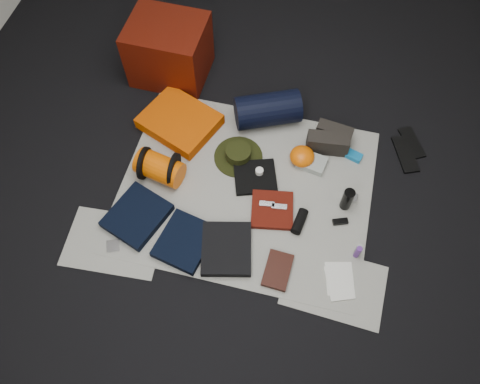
% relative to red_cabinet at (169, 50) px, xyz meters
% --- Properties ---
extents(floor, '(4.50, 4.50, 0.02)m').
position_rel_red_cabinet_xyz_m(floor, '(0.77, -0.86, -0.23)').
color(floor, black).
rests_on(floor, ground).
extents(newspaper_mat, '(1.60, 1.30, 0.01)m').
position_rel_red_cabinet_xyz_m(newspaper_mat, '(0.77, -0.86, -0.22)').
color(newspaper_mat, '#B3B3A5').
rests_on(newspaper_mat, floor).
extents(newspaper_sheet_front_left, '(0.61, 0.44, 0.00)m').
position_rel_red_cabinet_xyz_m(newspaper_sheet_front_left, '(0.07, -1.41, -0.22)').
color(newspaper_sheet_front_left, '#B3B3A5').
rests_on(newspaper_sheet_front_left, floor).
extents(newspaper_sheet_front_right, '(0.60, 0.43, 0.00)m').
position_rel_red_cabinet_xyz_m(newspaper_sheet_front_right, '(1.42, -1.36, -0.22)').
color(newspaper_sheet_front_right, '#B3B3A5').
rests_on(newspaper_sheet_front_right, floor).
extents(red_cabinet, '(0.54, 0.45, 0.44)m').
position_rel_red_cabinet_xyz_m(red_cabinet, '(0.00, 0.00, 0.00)').
color(red_cabinet, '#4E0F05').
rests_on(red_cabinet, floor).
extents(sleeping_pad, '(0.60, 0.55, 0.09)m').
position_rel_red_cabinet_xyz_m(sleeping_pad, '(0.20, -0.47, -0.17)').
color(sleeping_pad, '#CE4A02').
rests_on(sleeping_pad, newspaper_mat).
extents(stuff_sack, '(0.33, 0.23, 0.18)m').
position_rel_red_cabinet_xyz_m(stuff_sack, '(0.20, -0.89, -0.13)').
color(stuff_sack, '#DC5603').
rests_on(stuff_sack, newspaper_mat).
extents(sack_strap_left, '(0.02, 0.22, 0.22)m').
position_rel_red_cabinet_xyz_m(sack_strap_left, '(0.10, -0.89, -0.11)').
color(sack_strap_left, black).
rests_on(sack_strap_left, newspaper_mat).
extents(sack_strap_right, '(0.03, 0.22, 0.22)m').
position_rel_red_cabinet_xyz_m(sack_strap_right, '(0.30, -0.89, -0.11)').
color(sack_strap_right, black).
rests_on(sack_strap_right, newspaper_mat).
extents(navy_duffel, '(0.50, 0.39, 0.23)m').
position_rel_red_cabinet_xyz_m(navy_duffel, '(0.78, -0.28, -0.10)').
color(navy_duffel, black).
rests_on(navy_duffel, newspaper_mat).
extents(boonie_brim, '(0.38, 0.38, 0.01)m').
position_rel_red_cabinet_xyz_m(boonie_brim, '(0.66, -0.63, -0.21)').
color(boonie_brim, black).
rests_on(boonie_brim, newspaper_mat).
extents(boonie_crown, '(0.17, 0.17, 0.07)m').
position_rel_red_cabinet_xyz_m(boonie_crown, '(0.66, -0.63, -0.17)').
color(boonie_crown, black).
rests_on(boonie_crown, boonie_brim).
extents(hiking_boot_left, '(0.29, 0.13, 0.14)m').
position_rel_red_cabinet_xyz_m(hiking_boot_left, '(1.23, -0.42, -0.14)').
color(hiking_boot_left, black).
rests_on(hiking_boot_left, newspaper_mat).
extents(hiking_boot_right, '(0.25, 0.12, 0.12)m').
position_rel_red_cabinet_xyz_m(hiking_boot_right, '(1.26, -0.33, -0.15)').
color(hiking_boot_right, black).
rests_on(hiking_boot_right, newspaper_mat).
extents(flip_flop_left, '(0.21, 0.31, 0.02)m').
position_rel_red_cabinet_xyz_m(flip_flop_left, '(1.76, -0.34, -0.21)').
color(flip_flop_left, black).
rests_on(flip_flop_left, floor).
extents(flip_flop_right, '(0.20, 0.27, 0.01)m').
position_rel_red_cabinet_xyz_m(flip_flop_right, '(1.79, -0.23, -0.21)').
color(flip_flop_right, black).
rests_on(flip_flop_right, floor).
extents(trousers_navy_a, '(0.42, 0.44, 0.06)m').
position_rel_red_cabinet_xyz_m(trousers_navy_a, '(0.16, -1.22, -0.19)').
color(trousers_navy_a, black).
rests_on(trousers_navy_a, newspaper_mat).
extents(trousers_navy_b, '(0.35, 0.39, 0.05)m').
position_rel_red_cabinet_xyz_m(trousers_navy_b, '(0.50, -1.31, -0.19)').
color(trousers_navy_b, black).
rests_on(trousers_navy_b, newspaper_mat).
extents(trousers_charcoal, '(0.36, 0.40, 0.05)m').
position_rel_red_cabinet_xyz_m(trousers_charcoal, '(0.75, -1.30, -0.19)').
color(trousers_charcoal, black).
rests_on(trousers_charcoal, newspaper_mat).
extents(black_tshirt, '(0.34, 0.32, 0.03)m').
position_rel_red_cabinet_xyz_m(black_tshirt, '(0.81, -0.76, -0.20)').
color(black_tshirt, black).
rests_on(black_tshirt, newspaper_mat).
extents(red_shirt, '(0.30, 0.30, 0.03)m').
position_rel_red_cabinet_xyz_m(red_shirt, '(0.97, -0.97, -0.20)').
color(red_shirt, '#501108').
rests_on(red_shirt, newspaper_mat).
extents(orange_stuff_sack, '(0.21, 0.21, 0.11)m').
position_rel_red_cabinet_xyz_m(orange_stuff_sack, '(1.08, -0.56, -0.16)').
color(orange_stuff_sack, '#DC5603').
rests_on(orange_stuff_sack, newspaper_mat).
extents(first_aid_pouch, '(0.20, 0.17, 0.05)m').
position_rel_red_cabinet_xyz_m(first_aid_pouch, '(1.15, -0.57, -0.19)').
color(first_aid_pouch, gray).
rests_on(first_aid_pouch, newspaper_mat).
extents(water_bottle, '(0.09, 0.09, 0.17)m').
position_rel_red_cabinet_xyz_m(water_bottle, '(1.41, -0.83, -0.13)').
color(water_bottle, black).
rests_on(water_bottle, newspaper_mat).
extents(speaker, '(0.09, 0.17, 0.06)m').
position_rel_red_cabinet_xyz_m(speaker, '(1.15, -1.02, -0.18)').
color(speaker, black).
rests_on(speaker, newspaper_mat).
extents(compact_camera, '(0.10, 0.06, 0.04)m').
position_rel_red_cabinet_xyz_m(compact_camera, '(1.43, -0.77, -0.20)').
color(compact_camera, silver).
rests_on(compact_camera, newspaper_mat).
extents(cyan_case, '(0.12, 0.10, 0.03)m').
position_rel_red_cabinet_xyz_m(cyan_case, '(1.42, -0.45, -0.20)').
color(cyan_case, '#116AA4').
rests_on(cyan_case, newspaper_mat).
extents(toiletry_purple, '(0.04, 0.04, 0.11)m').
position_rel_red_cabinet_xyz_m(toiletry_purple, '(1.52, -1.14, -0.16)').
color(toiletry_purple, '#54267C').
rests_on(toiletry_purple, newspaper_mat).
extents(toiletry_clear, '(0.04, 0.04, 0.10)m').
position_rel_red_cabinet_xyz_m(toiletry_clear, '(1.52, -1.13, -0.16)').
color(toiletry_clear, '#9EA29D').
rests_on(toiletry_clear, newspaper_mat).
extents(paperback_book, '(0.16, 0.23, 0.03)m').
position_rel_red_cabinet_xyz_m(paperback_book, '(1.08, -1.35, -0.20)').
color(paperback_book, black).
rests_on(paperback_book, newspaper_mat).
extents(map_booklet, '(0.21, 0.25, 0.01)m').
position_rel_red_cabinet_xyz_m(map_booklet, '(1.44, -1.34, -0.21)').
color(map_booklet, silver).
rests_on(map_booklet, newspaper_mat).
extents(map_printout, '(0.20, 0.24, 0.01)m').
position_rel_red_cabinet_xyz_m(map_printout, '(1.44, -1.31, -0.21)').
color(map_printout, silver).
rests_on(map_printout, newspaper_mat).
extents(sunglasses, '(0.10, 0.07, 0.02)m').
position_rel_red_cabinet_xyz_m(sunglasses, '(1.40, -0.95, -0.20)').
color(sunglasses, black).
rests_on(sunglasses, newspaper_mat).
extents(key_cluster, '(0.10, 0.10, 0.01)m').
position_rel_red_cabinet_xyz_m(key_cluster, '(0.08, -1.44, -0.21)').
color(key_cluster, silver).
rests_on(key_cluster, newspaper_mat).
extents(tape_roll, '(0.05, 0.05, 0.04)m').
position_rel_red_cabinet_xyz_m(tape_roll, '(0.83, -0.73, -0.17)').
color(tape_roll, silver).
rests_on(tape_roll, black_tshirt).
extents(energy_bar_a, '(0.10, 0.05, 0.01)m').
position_rel_red_cabinet_xyz_m(energy_bar_a, '(0.93, -0.95, -0.17)').
color(energy_bar_a, silver).
rests_on(energy_bar_a, red_shirt).
extents(energy_bar_b, '(0.10, 0.05, 0.01)m').
position_rel_red_cabinet_xyz_m(energy_bar_b, '(1.01, -0.95, -0.17)').
color(energy_bar_b, silver).
rests_on(energy_bar_b, red_shirt).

